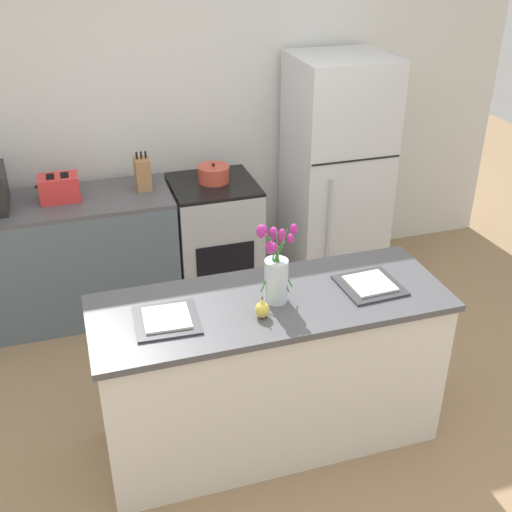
% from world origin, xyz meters
% --- Properties ---
extents(ground_plane, '(10.00, 10.00, 0.00)m').
position_xyz_m(ground_plane, '(0.00, 0.00, 0.00)').
color(ground_plane, '#997A56').
extents(back_wall, '(5.20, 0.08, 2.70)m').
position_xyz_m(back_wall, '(0.00, 2.00, 1.35)').
color(back_wall, silver).
rests_on(back_wall, ground_plane).
extents(kitchen_island, '(1.80, 0.66, 0.90)m').
position_xyz_m(kitchen_island, '(0.00, 0.00, 0.45)').
color(kitchen_island, silver).
rests_on(kitchen_island, ground_plane).
extents(back_counter, '(1.68, 0.60, 0.89)m').
position_xyz_m(back_counter, '(-1.06, 1.60, 0.44)').
color(back_counter, slate).
rests_on(back_counter, ground_plane).
extents(stove_range, '(0.60, 0.61, 0.89)m').
position_xyz_m(stove_range, '(0.10, 1.60, 0.44)').
color(stove_range, '#B2B5B7').
rests_on(stove_range, ground_plane).
extents(refrigerator, '(0.68, 0.67, 1.72)m').
position_xyz_m(refrigerator, '(1.05, 1.60, 0.86)').
color(refrigerator, silver).
rests_on(refrigerator, ground_plane).
extents(flower_vase, '(0.20, 0.16, 0.44)m').
position_xyz_m(flower_vase, '(0.02, -0.01, 1.06)').
color(flower_vase, silver).
rests_on(flower_vase, kitchen_island).
extents(pear_figurine, '(0.07, 0.07, 0.11)m').
position_xyz_m(pear_figurine, '(-0.09, -0.13, 0.94)').
color(pear_figurine, '#E5CC4C').
rests_on(pear_figurine, kitchen_island).
extents(plate_setting_left, '(0.32, 0.32, 0.02)m').
position_xyz_m(plate_setting_left, '(-0.53, -0.03, 0.91)').
color(plate_setting_left, '#333338').
rests_on(plate_setting_left, kitchen_island).
extents(plate_setting_right, '(0.32, 0.32, 0.02)m').
position_xyz_m(plate_setting_right, '(0.53, -0.03, 0.91)').
color(plate_setting_right, '#333338').
rests_on(plate_setting_right, kitchen_island).
extents(toaster, '(0.28, 0.18, 0.17)m').
position_xyz_m(toaster, '(-0.95, 1.61, 0.97)').
color(toaster, red).
rests_on(toaster, back_counter).
extents(cooking_pot, '(0.23, 0.23, 0.14)m').
position_xyz_m(cooking_pot, '(0.11, 1.62, 0.95)').
color(cooking_pot, '#CC4C38').
rests_on(cooking_pot, stove_range).
extents(knife_block, '(0.10, 0.14, 0.27)m').
position_xyz_m(knife_block, '(-0.38, 1.64, 1.00)').
color(knife_block, '#A37547').
rests_on(knife_block, back_counter).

